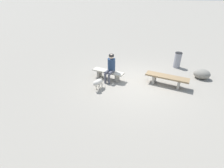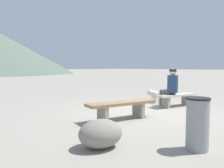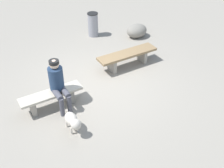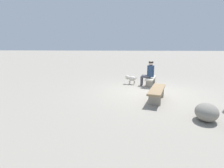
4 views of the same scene
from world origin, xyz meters
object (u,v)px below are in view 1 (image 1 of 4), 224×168
Objects in this scene: bench_right at (108,73)px; seated_person at (111,66)px; trash_bin at (177,60)px; boulder at (202,74)px; dog at (98,83)px; bench_left at (167,78)px.

seated_person reaches higher than bench_right.
bench_right is 1.87× the size of trash_bin.
trash_bin is at bearing -129.81° from seated_person.
seated_person is 4.08m from trash_bin.
trash_bin reaches higher than boulder.
boulder reaches higher than bench_right.
trash_bin is at bearing -132.18° from bench_right.
trash_bin is (-3.22, -2.48, -0.31)m from seated_person.
seated_person is 1.91× the size of dog.
bench_left is 3.10m from dog.
bench_right is 2.39× the size of dog.
trash_bin is at bearing -47.70° from boulder.
dog is (0.16, 1.07, 0.02)m from bench_right.
boulder is at bearing -152.15° from bench_right.
bench_right is 4.13m from trash_bin.
trash_bin is 1.13× the size of boulder.
boulder is at bearing 132.30° from trash_bin.
bench_left is at bearing 34.01° from boulder.
trash_bin is at bearing 147.38° from dog.
dog is 5.14m from boulder.
seated_person reaches higher than bench_left.
trash_bin is (-0.65, -2.33, 0.09)m from bench_left.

